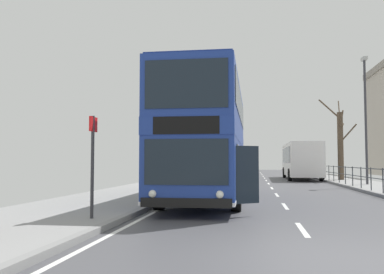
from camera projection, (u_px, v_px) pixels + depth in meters
ground at (275, 252)px, 6.64m from camera, size 15.80×140.00×0.20m
double_decker_bus_main at (208, 140)px, 15.89m from camera, size 3.19×10.90×4.42m
background_bus_far_lane at (301, 160)px, 35.22m from camera, size 2.73×10.55×2.99m
pedestrian_railing_far_kerb at (366, 175)px, 20.39m from camera, size 0.05×27.21×1.08m
bus_stop_sign_near at (93, 154)px, 9.98m from camera, size 0.08×0.44×2.46m
street_lamp_far_side at (365, 110)px, 25.04m from camera, size 0.28×0.60×7.71m
bare_tree_far_00 at (340, 143)px, 31.17m from camera, size 2.60×2.77×6.19m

